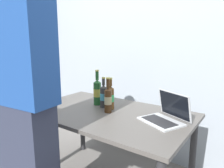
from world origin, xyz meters
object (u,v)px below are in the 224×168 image
object	(u,v)px
beer_bottle_dark	(104,96)
beer_bottle_amber	(108,99)
laptop	(166,115)
person_figure	(24,107)
beer_bottle_green	(110,97)
beer_bottle_brown	(97,92)
coffee_mug	(47,108)

from	to	relation	value
beer_bottle_dark	beer_bottle_amber	bearing A→B (deg)	-38.20
laptop	beer_bottle_dark	world-z (taller)	beer_bottle_dark
person_figure	beer_bottle_dark	bearing A→B (deg)	86.67
laptop	beer_bottle_green	distance (m)	0.52
beer_bottle_brown	beer_bottle_dark	size ratio (longest dim) A/B	1.20
laptop	coffee_mug	xyz separation A→B (m)	(-0.89, -0.40, -0.00)
laptop	person_figure	world-z (taller)	person_figure
beer_bottle_brown	beer_bottle_amber	xyz separation A→B (m)	(0.22, -0.12, -0.01)
beer_bottle_green	beer_bottle_amber	xyz separation A→B (m)	(0.04, -0.09, 0.00)
laptop	beer_bottle_brown	xyz separation A→B (m)	(-0.70, 0.04, 0.08)
laptop	beer_bottle_dark	size ratio (longest dim) A/B	1.39
person_figure	coffee_mug	bearing A→B (deg)	125.25
beer_bottle_brown	person_figure	distance (m)	0.80
beer_bottle_amber	beer_bottle_green	bearing A→B (deg)	113.10
laptop	coffee_mug	distance (m)	0.98
beer_bottle_brown	beer_bottle_green	xyz separation A→B (m)	(0.18, -0.04, -0.02)
laptop	beer_bottle_amber	distance (m)	0.49
beer_bottle_amber	person_figure	distance (m)	0.69
beer_bottle_green	beer_bottle_dark	size ratio (longest dim) A/B	1.01
laptop	beer_bottle_green	xyz separation A→B (m)	(-0.52, -0.00, 0.06)
laptop	beer_bottle_amber	xyz separation A→B (m)	(-0.48, -0.09, 0.07)
beer_bottle_green	coffee_mug	world-z (taller)	beer_bottle_green
beer_bottle_brown	coffee_mug	bearing A→B (deg)	-113.77
laptop	coffee_mug	size ratio (longest dim) A/B	3.61
beer_bottle_brown	beer_bottle_green	world-z (taller)	beer_bottle_brown
person_figure	beer_bottle_amber	bearing A→B (deg)	76.37
laptop	beer_bottle_dark	xyz separation A→B (m)	(-0.60, 0.01, 0.06)
beer_bottle_green	coffee_mug	bearing A→B (deg)	-133.03
laptop	beer_bottle_brown	world-z (taller)	beer_bottle_brown
beer_bottle_green	beer_bottle_amber	bearing A→B (deg)	-66.90
beer_bottle_amber	person_figure	bearing A→B (deg)	-103.63
beer_bottle_green	beer_bottle_brown	bearing A→B (deg)	167.86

